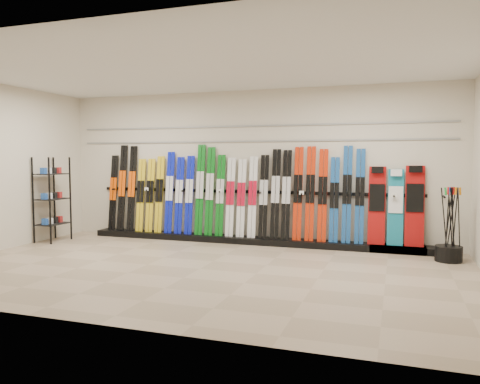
% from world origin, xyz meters
% --- Properties ---
extents(floor, '(8.00, 8.00, 0.00)m').
position_xyz_m(floor, '(0.00, 0.00, 0.00)').
color(floor, gray).
rests_on(floor, ground).
extents(back_wall, '(8.00, 0.00, 8.00)m').
position_xyz_m(back_wall, '(0.00, 2.50, 1.50)').
color(back_wall, beige).
rests_on(back_wall, floor).
extents(ceiling, '(8.00, 8.00, 0.00)m').
position_xyz_m(ceiling, '(0.00, 0.00, 3.00)').
color(ceiling, silver).
rests_on(ceiling, back_wall).
extents(ski_rack_base, '(8.00, 0.40, 0.12)m').
position_xyz_m(ski_rack_base, '(0.22, 2.28, 0.06)').
color(ski_rack_base, black).
rests_on(ski_rack_base, floor).
extents(skis, '(5.37, 0.25, 1.83)m').
position_xyz_m(skis, '(-0.43, 2.34, 0.95)').
color(skis, black).
rests_on(skis, ski_rack_base).
extents(snowboards, '(0.95, 0.22, 1.42)m').
position_xyz_m(snowboards, '(2.78, 2.35, 0.81)').
color(snowboards, '#990C0C').
rests_on(snowboards, ski_rack_base).
extents(accessory_rack, '(0.40, 0.60, 1.69)m').
position_xyz_m(accessory_rack, '(-3.75, 1.25, 0.84)').
color(accessory_rack, black).
rests_on(accessory_rack, floor).
extents(pole_bin, '(0.42, 0.42, 0.25)m').
position_xyz_m(pole_bin, '(3.60, 1.76, 0.12)').
color(pole_bin, black).
rests_on(pole_bin, floor).
extents(ski_poles, '(0.34, 0.30, 1.18)m').
position_xyz_m(ski_poles, '(3.63, 1.79, 0.61)').
color(ski_poles, black).
rests_on(ski_poles, pole_bin).
extents(slatwall_rail_0, '(7.60, 0.02, 0.03)m').
position_xyz_m(slatwall_rail_0, '(0.00, 2.48, 2.00)').
color(slatwall_rail_0, gray).
rests_on(slatwall_rail_0, back_wall).
extents(slatwall_rail_1, '(7.60, 0.02, 0.03)m').
position_xyz_m(slatwall_rail_1, '(0.00, 2.48, 2.30)').
color(slatwall_rail_1, gray).
rests_on(slatwall_rail_1, back_wall).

